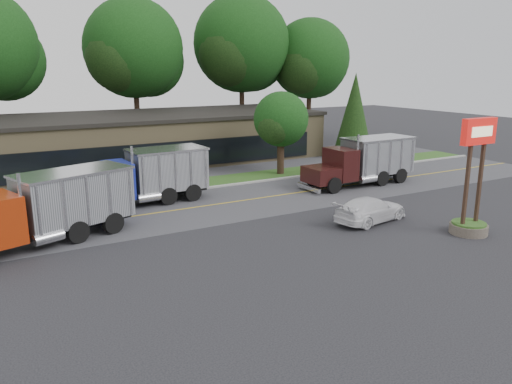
# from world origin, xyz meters

# --- Properties ---
(ground) EXTENTS (140.00, 140.00, 0.00)m
(ground) POSITION_xyz_m (0.00, 0.00, 0.00)
(ground) COLOR #333338
(ground) RESTS_ON ground
(road) EXTENTS (60.00, 8.00, 0.02)m
(road) POSITION_xyz_m (0.00, 9.00, 0.00)
(road) COLOR #4E4E52
(road) RESTS_ON ground
(center_line) EXTENTS (60.00, 0.12, 0.01)m
(center_line) POSITION_xyz_m (0.00, 9.00, 0.00)
(center_line) COLOR gold
(center_line) RESTS_ON ground
(curb) EXTENTS (60.00, 0.30, 0.12)m
(curb) POSITION_xyz_m (0.00, 13.20, 0.00)
(curb) COLOR #9E9E99
(curb) RESTS_ON ground
(grass_verge) EXTENTS (60.00, 3.40, 0.03)m
(grass_verge) POSITION_xyz_m (0.00, 15.00, 0.00)
(grass_verge) COLOR #24531C
(grass_verge) RESTS_ON ground
(far_parking) EXTENTS (60.00, 7.00, 0.02)m
(far_parking) POSITION_xyz_m (0.00, 20.00, 0.00)
(far_parking) COLOR #4E4E52
(far_parking) RESTS_ON ground
(strip_mall) EXTENTS (32.00, 12.00, 4.00)m
(strip_mall) POSITION_xyz_m (2.00, 26.00, 2.00)
(strip_mall) COLOR #8B7955
(strip_mall) RESTS_ON ground
(bilo_sign) EXTENTS (2.20, 1.90, 5.95)m
(bilo_sign) POSITION_xyz_m (10.50, -2.50, 2.02)
(bilo_sign) COLOR #6B6054
(bilo_sign) RESTS_ON ground
(tree_far_c) EXTENTS (10.79, 10.15, 15.39)m
(tree_far_c) POSITION_xyz_m (4.16, 34.13, 9.82)
(tree_far_c) COLOR #382619
(tree_far_c) RESTS_ON ground
(tree_far_d) EXTENTS (11.48, 10.81, 16.38)m
(tree_far_d) POSITION_xyz_m (16.18, 33.14, 10.46)
(tree_far_d) COLOR #382619
(tree_far_d) RESTS_ON ground
(tree_far_e) EXTENTS (9.82, 9.24, 14.01)m
(tree_far_e) POSITION_xyz_m (24.15, 31.12, 8.94)
(tree_far_e) COLOR #382619
(tree_far_e) RESTS_ON ground
(evergreen_right) EXTENTS (3.49, 3.49, 7.93)m
(evergreen_right) POSITION_xyz_m (20.00, 18.00, 4.36)
(evergreen_right) COLOR #382619
(evergreen_right) RESTS_ON ground
(tree_verge) EXTENTS (4.61, 4.34, 6.58)m
(tree_verge) POSITION_xyz_m (10.07, 15.06, 4.19)
(tree_verge) COLOR #382619
(tree_verge) RESTS_ON ground
(dump_truck_red) EXTENTS (9.65, 5.35, 3.36)m
(dump_truck_red) POSITION_xyz_m (-8.42, 6.74, 1.81)
(dump_truck_red) COLOR black
(dump_truck_red) RESTS_ON ground
(dump_truck_blue) EXTENTS (8.31, 3.14, 3.36)m
(dump_truck_blue) POSITION_xyz_m (-1.84, 11.52, 1.80)
(dump_truck_blue) COLOR black
(dump_truck_blue) RESTS_ON ground
(dump_truck_maroon) EXTENTS (8.98, 2.81, 3.36)m
(dump_truck_maroon) POSITION_xyz_m (13.43, 8.88, 1.81)
(dump_truck_maroon) COLOR black
(dump_truck_maroon) RESTS_ON ground
(rally_car) EXTENTS (4.99, 2.72, 1.37)m
(rally_car) POSITION_xyz_m (7.50, 1.58, 0.69)
(rally_car) COLOR white
(rally_car) RESTS_ON ground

